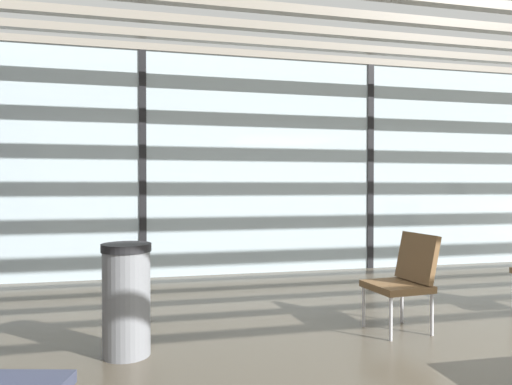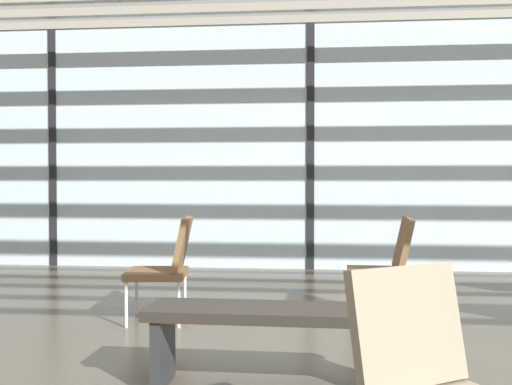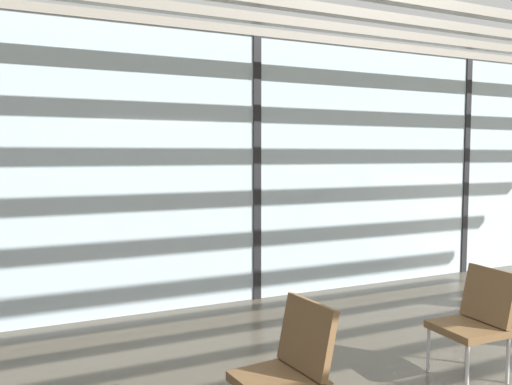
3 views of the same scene
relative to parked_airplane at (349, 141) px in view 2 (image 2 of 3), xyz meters
name	(u,v)px [view 2 (image 2 of 3)]	position (x,y,z in m)	size (l,w,h in m)	color
glass_curtain_wall	(310,147)	(-0.80, -5.09, -0.39)	(14.00, 0.08, 3.22)	silver
window_mullion_0	(54,148)	(-4.30, -5.09, -0.39)	(0.10, 0.12, 3.22)	black
window_mullion_1	(310,147)	(-0.80, -5.09, -0.39)	(0.10, 0.12, 3.22)	black
parked_airplane	(349,141)	(0.00, 0.00, 0.00)	(13.82, 4.00, 4.00)	#B2BCD6
lounge_chair_1	(167,262)	(-1.96, -8.10, -1.50)	(0.57, 0.53, 0.87)	brown
lounge_chair_6	(431,378)	(-0.33, -10.82, -1.50)	(0.69, 0.70, 0.87)	#7F705B
lounge_chair_7	(387,262)	(-0.14, -7.91, -1.50)	(0.54, 0.50, 0.87)	brown
waiting_bench	(279,326)	(-0.94, -9.62, -1.64)	(1.51, 0.43, 0.47)	#28231E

